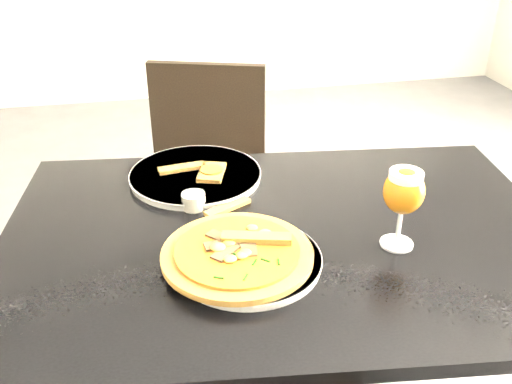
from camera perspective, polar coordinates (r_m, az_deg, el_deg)
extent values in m
cube|color=black|center=(1.23, 2.66, -4.61)|extent=(1.28, 0.93, 0.03)
cylinder|color=black|center=(1.77, -17.04, -9.31)|extent=(0.05, 0.05, 0.72)
cylinder|color=black|center=(1.85, 17.94, -7.46)|extent=(0.05, 0.05, 0.72)
cube|color=black|center=(1.91, -5.55, -1.96)|extent=(0.52, 0.52, 0.04)
cylinder|color=black|center=(1.95, -11.06, -9.98)|extent=(0.04, 0.04, 0.42)
cylinder|color=black|center=(1.88, -1.17, -10.86)|extent=(0.04, 0.04, 0.42)
cylinder|color=black|center=(2.20, -8.68, -4.62)|extent=(0.04, 0.04, 0.42)
cylinder|color=black|center=(2.15, -0.04, -5.21)|extent=(0.04, 0.04, 0.42)
cube|color=black|center=(1.96, -4.83, 6.95)|extent=(0.38, 0.15, 0.41)
cylinder|color=white|center=(1.13, -0.84, -6.84)|extent=(0.39, 0.39, 0.02)
cylinder|color=brown|center=(1.12, -1.88, -6.26)|extent=(0.30, 0.30, 0.01)
cylinder|color=red|center=(1.11, -1.89, -5.86)|extent=(0.25, 0.25, 0.01)
cube|color=#4E3421|center=(1.11, -0.27, -5.45)|extent=(0.06, 0.03, 0.00)
cube|color=#4E3421|center=(1.15, -2.36, -4.16)|extent=(0.03, 0.06, 0.00)
cube|color=#4E3421|center=(1.10, -5.74, -6.05)|extent=(0.06, 0.03, 0.00)
cube|color=#4E3421|center=(1.08, -1.60, -6.57)|extent=(0.03, 0.06, 0.00)
ellipsoid|color=#D1D144|center=(1.12, -1.04, -5.12)|extent=(0.03, 0.03, 0.01)
ellipsoid|color=#D1D144|center=(1.17, -1.49, -3.46)|extent=(0.03, 0.03, 0.01)
ellipsoid|color=#D1D144|center=(1.12, -2.58, -5.04)|extent=(0.03, 0.03, 0.01)
ellipsoid|color=#D1D144|center=(1.12, -5.72, -5.32)|extent=(0.03, 0.03, 0.01)
ellipsoid|color=#D1D144|center=(1.10, -2.77, -5.92)|extent=(0.03, 0.03, 0.01)
ellipsoid|color=#D1D144|center=(1.05, -2.36, -7.82)|extent=(0.03, 0.03, 0.01)
ellipsoid|color=#D1D144|center=(1.09, -1.20, -6.00)|extent=(0.03, 0.03, 0.01)
ellipsoid|color=#D1D144|center=(1.10, 1.97, -5.70)|extent=(0.03, 0.03, 0.01)
cube|color=#14470C|center=(1.12, -1.74, -5.22)|extent=(0.01, 0.02, 0.00)
cube|color=#14470C|center=(1.15, -2.90, -4.45)|extent=(0.01, 0.02, 0.00)
cube|color=#14470C|center=(1.15, -5.40, -4.60)|extent=(0.02, 0.02, 0.00)
cube|color=#14470C|center=(1.11, -3.55, -5.81)|extent=(0.02, 0.00, 0.00)
cube|color=#14470C|center=(1.08, -4.42, -7.02)|extent=(0.02, 0.01, 0.00)
cube|color=#14470C|center=(1.10, -2.06, -6.15)|extent=(0.01, 0.02, 0.00)
cube|color=#14470C|center=(1.07, -0.82, -6.98)|extent=(0.01, 0.02, 0.00)
cube|color=#14470C|center=(1.08, 1.83, -6.80)|extent=(0.02, 0.02, 0.00)
cube|color=#14470C|center=(1.11, -0.26, -5.54)|extent=(0.02, 0.00, 0.00)
cube|color=#14470C|center=(1.15, 0.46, -4.41)|extent=(0.02, 0.01, 0.00)
cube|color=brown|center=(1.11, 0.56, -5.32)|extent=(0.14, 0.06, 0.01)
cylinder|color=white|center=(1.44, -6.07, 1.67)|extent=(0.40, 0.40, 0.02)
cube|color=brown|center=(1.45, -7.39, 2.42)|extent=(0.12, 0.05, 0.01)
cube|color=brown|center=(1.42, -4.46, 1.98)|extent=(0.09, 0.11, 0.01)
cylinder|color=red|center=(1.42, -4.47, 2.23)|extent=(0.06, 0.06, 0.00)
cube|color=brown|center=(1.31, -2.86, -1.51)|extent=(0.12, 0.08, 0.01)
cylinder|color=silver|center=(1.31, -6.27, -0.88)|extent=(0.05, 0.05, 0.04)
cylinder|color=gold|center=(1.30, -6.30, -0.39)|extent=(0.05, 0.05, 0.01)
cylinder|color=silver|center=(1.22, 13.87, -5.02)|extent=(0.07, 0.07, 0.00)
cylinder|color=silver|center=(1.20, 14.09, -3.46)|extent=(0.01, 0.01, 0.07)
ellipsoid|color=#8E500D|center=(1.16, 14.58, 0.06)|extent=(0.08, 0.08, 0.09)
cylinder|color=white|center=(1.14, 14.80, 1.62)|extent=(0.07, 0.07, 0.02)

